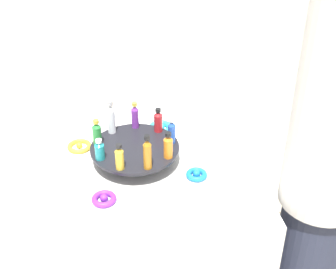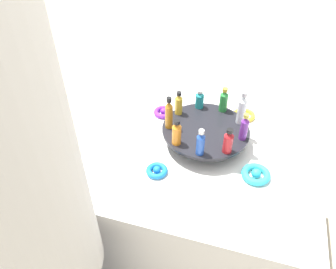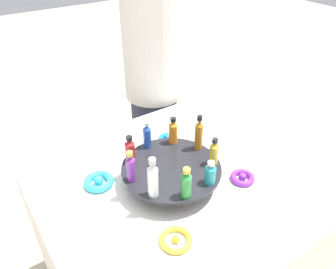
{
  "view_description": "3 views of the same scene",
  "coord_description": "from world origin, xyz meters",
  "px_view_note": "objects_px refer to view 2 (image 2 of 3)",
  "views": [
    {
      "loc": [
        0.12,
        1.53,
        1.86
      ],
      "look_at": [
        -0.12,
        0.06,
        0.91
      ],
      "focal_mm": 50.0,
      "sensor_mm": 36.0,
      "label": 1
    },
    {
      "loc": [
        -1.02,
        -0.14,
        1.66
      ],
      "look_at": [
        -0.2,
        0.1,
        0.93
      ],
      "focal_mm": 35.0,
      "sensor_mm": 36.0,
      "label": 2
    },
    {
      "loc": [
        0.72,
        -0.51,
        1.57
      ],
      "look_at": [
        -0.08,
        0.04,
        0.9
      ],
      "focal_mm": 35.0,
      "sensor_mm": 36.0,
      "label": 3
    }
  ],
  "objects_px": {
    "bottle_red": "(228,142)",
    "ribbon_bow_blue": "(157,170)",
    "bottle_clear": "(242,109)",
    "bottle_teal": "(200,99)",
    "bottle_purple": "(244,128)",
    "person_figure": "(41,233)",
    "bottle_amber": "(169,114)",
    "ribbon_bow_purple": "(163,112)",
    "bottle_gold": "(179,104)",
    "bottle_orange": "(177,133)",
    "bottle_green": "(224,100)",
    "ribbon_bow_teal": "(256,174)",
    "bottle_blue": "(201,143)",
    "ribbon_bow_gold": "(244,115)",
    "display_stand": "(205,132)"
  },
  "relations": [
    {
      "from": "bottle_red",
      "to": "ribbon_bow_blue",
      "type": "relative_size",
      "value": 1.28
    },
    {
      "from": "bottle_clear",
      "to": "bottle_teal",
      "type": "xyz_separation_m",
      "value": [
        0.06,
        0.18,
        -0.03
      ]
    },
    {
      "from": "bottle_purple",
      "to": "person_figure",
      "type": "bearing_deg",
      "value": 142.6
    },
    {
      "from": "bottle_amber",
      "to": "ribbon_bow_purple",
      "type": "xyz_separation_m",
      "value": [
        0.17,
        0.08,
        -0.13
      ]
    },
    {
      "from": "bottle_clear",
      "to": "bottle_teal",
      "type": "relative_size",
      "value": 1.69
    },
    {
      "from": "bottle_gold",
      "to": "bottle_orange",
      "type": "relative_size",
      "value": 0.97
    },
    {
      "from": "ribbon_bow_blue",
      "to": "person_figure",
      "type": "xyz_separation_m",
      "value": [
        -0.42,
        0.19,
        0.13
      ]
    },
    {
      "from": "bottle_green",
      "to": "ribbon_bow_teal",
      "type": "bearing_deg",
      "value": -147.58
    },
    {
      "from": "bottle_orange",
      "to": "bottle_red",
      "type": "distance_m",
      "value": 0.19
    },
    {
      "from": "bottle_clear",
      "to": "bottle_teal",
      "type": "bearing_deg",
      "value": 72.79
    },
    {
      "from": "bottle_gold",
      "to": "ribbon_bow_blue",
      "type": "relative_size",
      "value": 1.29
    },
    {
      "from": "bottle_blue",
      "to": "bottle_purple",
      "type": "height_order",
      "value": "bottle_purple"
    },
    {
      "from": "ribbon_bow_blue",
      "to": "bottle_purple",
      "type": "bearing_deg",
      "value": -54.55
    },
    {
      "from": "bottle_orange",
      "to": "ribbon_bow_gold",
      "type": "bearing_deg",
      "value": -33.72
    },
    {
      "from": "bottle_purple",
      "to": "bottle_blue",
      "type": "bearing_deg",
      "value": 132.79
    },
    {
      "from": "bottle_red",
      "to": "bottle_purple",
      "type": "distance_m",
      "value": 0.1
    },
    {
      "from": "bottle_orange",
      "to": "ribbon_bow_teal",
      "type": "bearing_deg",
      "value": -93.34
    },
    {
      "from": "display_stand",
      "to": "ribbon_bow_teal",
      "type": "height_order",
      "value": "display_stand"
    },
    {
      "from": "bottle_orange",
      "to": "ribbon_bow_purple",
      "type": "distance_m",
      "value": 0.31
    },
    {
      "from": "bottle_red",
      "to": "ribbon_bow_gold",
      "type": "distance_m",
      "value": 0.35
    },
    {
      "from": "ribbon_bow_gold",
      "to": "person_figure",
      "type": "xyz_separation_m",
      "value": [
        -0.86,
        0.46,
        0.13
      ]
    },
    {
      "from": "bottle_red",
      "to": "ribbon_bow_gold",
      "type": "bearing_deg",
      "value": -6.15
    },
    {
      "from": "display_stand",
      "to": "person_figure",
      "type": "bearing_deg",
      "value": 152.94
    },
    {
      "from": "ribbon_bow_gold",
      "to": "ribbon_bow_teal",
      "type": "relative_size",
      "value": 0.94
    },
    {
      "from": "bottle_amber",
      "to": "bottle_blue",
      "type": "bearing_deg",
      "value": -127.21
    },
    {
      "from": "bottle_amber",
      "to": "ribbon_bow_purple",
      "type": "height_order",
      "value": "bottle_amber"
    },
    {
      "from": "bottle_green",
      "to": "bottle_gold",
      "type": "height_order",
      "value": "bottle_green"
    },
    {
      "from": "ribbon_bow_blue",
      "to": "display_stand",
      "type": "bearing_deg",
      "value": -31.72
    },
    {
      "from": "ribbon_bow_purple",
      "to": "ribbon_bow_blue",
      "type": "xyz_separation_m",
      "value": [
        -0.36,
        -0.08,
        0.0
      ]
    },
    {
      "from": "bottle_purple",
      "to": "display_stand",
      "type": "bearing_deg",
      "value": 82.79
    },
    {
      "from": "bottle_clear",
      "to": "bottle_blue",
      "type": "relative_size",
      "value": 1.31
    },
    {
      "from": "ribbon_bow_gold",
      "to": "ribbon_bow_blue",
      "type": "xyz_separation_m",
      "value": [
        -0.44,
        0.27,
        0.0
      ]
    },
    {
      "from": "bottle_red",
      "to": "bottle_clear",
      "type": "bearing_deg",
      "value": -7.21
    },
    {
      "from": "bottle_red",
      "to": "ribbon_bow_gold",
      "type": "xyz_separation_m",
      "value": [
        0.33,
        -0.04,
        -0.11
      ]
    },
    {
      "from": "bottle_green",
      "to": "ribbon_bow_blue",
      "type": "height_order",
      "value": "bottle_green"
    },
    {
      "from": "ribbon_bow_blue",
      "to": "ribbon_bow_teal",
      "type": "height_order",
      "value": "ribbon_bow_teal"
    },
    {
      "from": "ribbon_bow_gold",
      "to": "ribbon_bow_blue",
      "type": "height_order",
      "value": "ribbon_bow_blue"
    },
    {
      "from": "bottle_clear",
      "to": "ribbon_bow_purple",
      "type": "relative_size",
      "value": 1.61
    },
    {
      "from": "ribbon_bow_gold",
      "to": "person_figure",
      "type": "relative_size",
      "value": 0.06
    },
    {
      "from": "bottle_gold",
      "to": "ribbon_bow_blue",
      "type": "xyz_separation_m",
      "value": [
        -0.29,
        0.0,
        -0.11
      ]
    },
    {
      "from": "ribbon_bow_gold",
      "to": "person_figure",
      "type": "distance_m",
      "value": 0.99
    },
    {
      "from": "ribbon_bow_gold",
      "to": "bottle_blue",
      "type": "bearing_deg",
      "value": 160.7
    },
    {
      "from": "bottle_clear",
      "to": "bottle_red",
      "type": "xyz_separation_m",
      "value": [
        -0.19,
        0.02,
        -0.02
      ]
    },
    {
      "from": "bottle_gold",
      "to": "bottle_purple",
      "type": "relative_size",
      "value": 0.91
    },
    {
      "from": "bottle_clear",
      "to": "bottle_green",
      "type": "distance_m",
      "value": 0.1
    },
    {
      "from": "person_figure",
      "to": "ribbon_bow_purple",
      "type": "bearing_deg",
      "value": 19.34
    },
    {
      "from": "display_stand",
      "to": "bottle_blue",
      "type": "height_order",
      "value": "bottle_blue"
    },
    {
      "from": "bottle_clear",
      "to": "person_figure",
      "type": "xyz_separation_m",
      "value": [
        -0.72,
        0.45,
        -0.0
      ]
    },
    {
      "from": "bottle_teal",
      "to": "ribbon_bow_teal",
      "type": "height_order",
      "value": "bottle_teal"
    },
    {
      "from": "bottle_clear",
      "to": "bottle_amber",
      "type": "xyz_separation_m",
      "value": [
        -0.11,
        0.27,
        -0.0
      ]
    }
  ]
}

